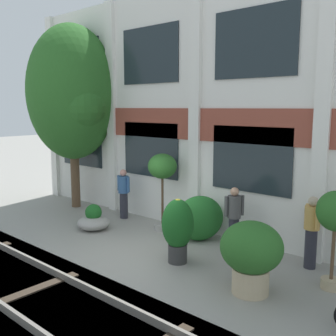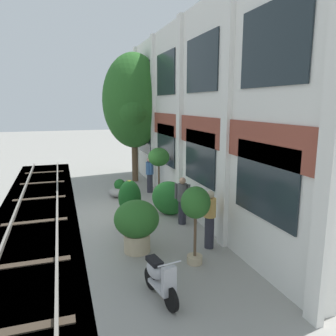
{
  "view_description": "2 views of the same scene",
  "coord_description": "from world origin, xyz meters",
  "px_view_note": "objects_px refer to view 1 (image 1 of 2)",
  "views": [
    {
      "loc": [
        6.79,
        -6.35,
        3.58
      ],
      "look_at": [
        -0.06,
        1.43,
        1.97
      ],
      "focal_mm": 42.0,
      "sensor_mm": 36.0,
      "label": 1
    },
    {
      "loc": [
        11.39,
        -1.71,
        3.95
      ],
      "look_at": [
        1.38,
        1.61,
        1.88
      ],
      "focal_mm": 35.0,
      "sensor_mm": 36.0,
      "label": 2
    }
  ],
  "objects_px": {
    "broadleaf_tree": "(72,95)",
    "resident_watching_tracks": "(312,230)",
    "resident_near_plants": "(124,192)",
    "topiary_hedge": "(199,218)",
    "potted_plant_wide_bowl": "(94,220)",
    "potted_plant_terracotta_small": "(162,171)",
    "resident_by_doorway": "(234,216)",
    "potted_plant_fluted_column": "(251,252)",
    "potted_plant_ribbed_drum": "(178,226)",
    "potted_plant_tall_urn": "(335,217)"
  },
  "relations": [
    {
      "from": "broadleaf_tree",
      "to": "resident_watching_tracks",
      "type": "height_order",
      "value": "broadleaf_tree"
    },
    {
      "from": "resident_near_plants",
      "to": "topiary_hedge",
      "type": "height_order",
      "value": "resident_near_plants"
    },
    {
      "from": "potted_plant_wide_bowl",
      "to": "topiary_hedge",
      "type": "bearing_deg",
      "value": 23.66
    },
    {
      "from": "potted_plant_terracotta_small",
      "to": "resident_by_doorway",
      "type": "bearing_deg",
      "value": 2.36
    },
    {
      "from": "potted_plant_fluted_column",
      "to": "potted_plant_ribbed_drum",
      "type": "xyz_separation_m",
      "value": [
        -2.04,
        0.24,
        0.05
      ]
    },
    {
      "from": "resident_near_plants",
      "to": "topiary_hedge",
      "type": "distance_m",
      "value": 3.16
    },
    {
      "from": "resident_by_doorway",
      "to": "resident_watching_tracks",
      "type": "bearing_deg",
      "value": 36.72
    },
    {
      "from": "potted_plant_terracotta_small",
      "to": "topiary_hedge",
      "type": "xyz_separation_m",
      "value": [
        1.36,
        -0.01,
        -1.13
      ]
    },
    {
      "from": "potted_plant_fluted_column",
      "to": "topiary_hedge",
      "type": "distance_m",
      "value": 3.15
    },
    {
      "from": "broadleaf_tree",
      "to": "potted_plant_wide_bowl",
      "type": "distance_m",
      "value": 4.74
    },
    {
      "from": "broadleaf_tree",
      "to": "potted_plant_fluted_column",
      "type": "bearing_deg",
      "value": -12.36
    },
    {
      "from": "resident_near_plants",
      "to": "potted_plant_wide_bowl",
      "type": "bearing_deg",
      "value": 6.94
    },
    {
      "from": "potted_plant_fluted_column",
      "to": "resident_watching_tracks",
      "type": "bearing_deg",
      "value": 78.51
    },
    {
      "from": "resident_by_doorway",
      "to": "resident_watching_tracks",
      "type": "distance_m",
      "value": 1.97
    },
    {
      "from": "potted_plant_fluted_column",
      "to": "potted_plant_wide_bowl",
      "type": "distance_m",
      "value": 5.56
    },
    {
      "from": "potted_plant_ribbed_drum",
      "to": "potted_plant_wide_bowl",
      "type": "relative_size",
      "value": 1.58
    },
    {
      "from": "potted_plant_tall_urn",
      "to": "topiary_hedge",
      "type": "xyz_separation_m",
      "value": [
        -3.7,
        0.57,
        -0.86
      ]
    },
    {
      "from": "potted_plant_tall_urn",
      "to": "potted_plant_wide_bowl",
      "type": "relative_size",
      "value": 2.08
    },
    {
      "from": "potted_plant_terracotta_small",
      "to": "potted_plant_ribbed_drum",
      "type": "bearing_deg",
      "value": -39.61
    },
    {
      "from": "broadleaf_tree",
      "to": "potted_plant_terracotta_small",
      "type": "height_order",
      "value": "broadleaf_tree"
    },
    {
      "from": "broadleaf_tree",
      "to": "resident_watching_tracks",
      "type": "relative_size",
      "value": 3.9
    },
    {
      "from": "resident_by_doorway",
      "to": "potted_plant_terracotta_small",
      "type": "bearing_deg",
      "value": -142.5
    },
    {
      "from": "potted_plant_tall_urn",
      "to": "resident_watching_tracks",
      "type": "bearing_deg",
      "value": 134.35
    },
    {
      "from": "resident_by_doorway",
      "to": "topiary_hedge",
      "type": "distance_m",
      "value": 1.04
    },
    {
      "from": "potted_plant_fluted_column",
      "to": "resident_by_doorway",
      "type": "relative_size",
      "value": 0.9
    },
    {
      "from": "potted_plant_ribbed_drum",
      "to": "potted_plant_tall_urn",
      "type": "bearing_deg",
      "value": 17.27
    },
    {
      "from": "potted_plant_terracotta_small",
      "to": "potted_plant_tall_urn",
      "type": "bearing_deg",
      "value": -6.59
    },
    {
      "from": "potted_plant_tall_urn",
      "to": "potted_plant_ribbed_drum",
      "type": "xyz_separation_m",
      "value": [
        -3.16,
        -0.98,
        -0.6
      ]
    },
    {
      "from": "resident_by_doorway",
      "to": "resident_near_plants",
      "type": "relative_size",
      "value": 0.99
    },
    {
      "from": "broadleaf_tree",
      "to": "resident_by_doorway",
      "type": "xyz_separation_m",
      "value": [
        6.59,
        0.12,
        -3.14
      ]
    },
    {
      "from": "potted_plant_tall_urn",
      "to": "resident_near_plants",
      "type": "relative_size",
      "value": 1.24
    },
    {
      "from": "potted_plant_tall_urn",
      "to": "potted_plant_fluted_column",
      "type": "height_order",
      "value": "potted_plant_tall_urn"
    },
    {
      "from": "topiary_hedge",
      "to": "potted_plant_ribbed_drum",
      "type": "bearing_deg",
      "value": -71.02
    },
    {
      "from": "broadleaf_tree",
      "to": "potted_plant_wide_bowl",
      "type": "height_order",
      "value": "broadleaf_tree"
    },
    {
      "from": "potted_plant_tall_urn",
      "to": "potted_plant_ribbed_drum",
      "type": "relative_size",
      "value": 1.32
    },
    {
      "from": "potted_plant_fluted_column",
      "to": "resident_by_doorway",
      "type": "xyz_separation_m",
      "value": [
        -1.57,
        1.9,
        0.02
      ]
    },
    {
      "from": "potted_plant_ribbed_drum",
      "to": "resident_by_doorway",
      "type": "relative_size",
      "value": 0.95
    },
    {
      "from": "resident_by_doorway",
      "to": "topiary_hedge",
      "type": "bearing_deg",
      "value": -138.62
    },
    {
      "from": "potted_plant_wide_bowl",
      "to": "resident_near_plants",
      "type": "bearing_deg",
      "value": 99.08
    },
    {
      "from": "potted_plant_tall_urn",
      "to": "potted_plant_fluted_column",
      "type": "distance_m",
      "value": 1.78
    },
    {
      "from": "potted_plant_fluted_column",
      "to": "topiary_hedge",
      "type": "height_order",
      "value": "potted_plant_fluted_column"
    },
    {
      "from": "potted_plant_wide_bowl",
      "to": "topiary_hedge",
      "type": "relative_size",
      "value": 0.73
    },
    {
      "from": "potted_plant_terracotta_small",
      "to": "resident_by_doorway",
      "type": "height_order",
      "value": "potted_plant_terracotta_small"
    },
    {
      "from": "potted_plant_terracotta_small",
      "to": "resident_watching_tracks",
      "type": "height_order",
      "value": "potted_plant_terracotta_small"
    },
    {
      "from": "potted_plant_tall_urn",
      "to": "resident_near_plants",
      "type": "xyz_separation_m",
      "value": [
        -6.85,
        0.69,
        -0.62
      ]
    },
    {
      "from": "broadleaf_tree",
      "to": "resident_by_doorway",
      "type": "bearing_deg",
      "value": 1.0
    },
    {
      "from": "potted_plant_ribbed_drum",
      "to": "resident_near_plants",
      "type": "distance_m",
      "value": 4.05
    },
    {
      "from": "potted_plant_tall_urn",
      "to": "potted_plant_wide_bowl",
      "type": "xyz_separation_m",
      "value": [
        -6.62,
        -0.71,
        -1.2
      ]
    },
    {
      "from": "potted_plant_fluted_column",
      "to": "resident_watching_tracks",
      "type": "distance_m",
      "value": 2.0
    },
    {
      "from": "potted_plant_tall_urn",
      "to": "resident_watching_tracks",
      "type": "height_order",
      "value": "potted_plant_tall_urn"
    }
  ]
}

